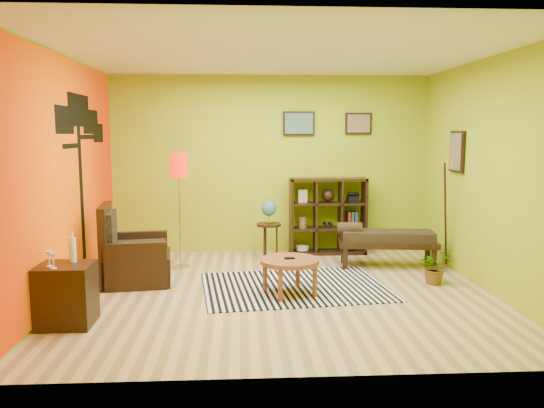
{
  "coord_description": "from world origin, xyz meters",
  "views": [
    {
      "loc": [
        -0.45,
        -6.17,
        1.9
      ],
      "look_at": [
        -0.09,
        0.16,
        1.05
      ],
      "focal_mm": 35.0,
      "sensor_mm": 36.0,
      "label": 1
    }
  ],
  "objects": [
    {
      "name": "room_shell",
      "position": [
        -0.09,
        0.01,
        1.8
      ],
      "size": [
        5.04,
        4.54,
        2.82
      ],
      "color": "#99B218",
      "rests_on": "ground"
    },
    {
      "name": "cube_shelf",
      "position": [
        0.91,
        2.03,
        0.6
      ],
      "size": [
        1.2,
        0.35,
        1.2
      ],
      "color": "black",
      "rests_on": "ground"
    },
    {
      "name": "armchair",
      "position": [
        -1.86,
        0.53,
        0.31
      ],
      "size": [
        0.93,
        0.93,
        1.01
      ],
      "color": "black",
      "rests_on": "ground"
    },
    {
      "name": "zebra_rug",
      "position": [
        0.2,
        0.19,
        0.01
      ],
      "size": [
        2.42,
        1.87,
        0.01
      ],
      "primitive_type": "cube",
      "rotation": [
        0.0,
        0.0,
        0.11
      ],
      "color": "silver",
      "rests_on": "ground"
    },
    {
      "name": "coffee_table",
      "position": [
        0.1,
        -0.1,
        0.37
      ],
      "size": [
        0.7,
        0.7,
        0.45
      ],
      "color": "brown",
      "rests_on": "ground"
    },
    {
      "name": "bench",
      "position": [
        1.58,
        1.13,
        0.41
      ],
      "size": [
        1.43,
        0.66,
        0.64
      ],
      "color": "black",
      "rests_on": "ground"
    },
    {
      "name": "globe_table",
      "position": [
        -0.05,
        1.68,
        0.68
      ],
      "size": [
        0.37,
        0.37,
        0.9
      ],
      "color": "black",
      "rests_on": "ground"
    },
    {
      "name": "potted_plant",
      "position": [
        1.99,
        0.26,
        0.17
      ],
      "size": [
        0.53,
        0.56,
        0.34
      ],
      "primitive_type": "imported",
      "rotation": [
        0.0,
        0.0,
        0.38
      ],
      "color": "#26661E",
      "rests_on": "ground"
    },
    {
      "name": "floor_lamp",
      "position": [
        -1.32,
        1.22,
        1.31
      ],
      "size": [
        0.24,
        0.24,
        1.62
      ],
      "color": "silver",
      "rests_on": "ground"
    },
    {
      "name": "side_cabinet",
      "position": [
        -2.2,
        -0.97,
        0.31
      ],
      "size": [
        0.52,
        0.47,
        0.93
      ],
      "color": "black",
      "rests_on": "ground"
    },
    {
      "name": "ground",
      "position": [
        0.0,
        0.0,
        0.0
      ],
      "size": [
        5.0,
        5.0,
        0.0
      ],
      "primitive_type": "plane",
      "color": "tan",
      "rests_on": "ground"
    }
  ]
}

